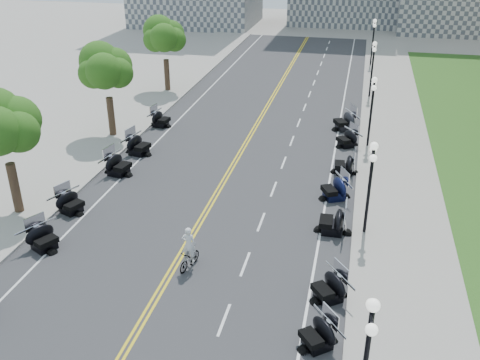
# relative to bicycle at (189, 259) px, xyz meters

# --- Properties ---
(ground) EXTENTS (160.00, 160.00, 0.00)m
(ground) POSITION_rel_bicycle_xyz_m (-0.74, 0.84, -0.48)
(ground) COLOR gray
(road) EXTENTS (16.00, 90.00, 0.01)m
(road) POSITION_rel_bicycle_xyz_m (-0.74, 10.84, -0.48)
(road) COLOR #333335
(road) RESTS_ON ground
(centerline_yellow_a) EXTENTS (0.12, 90.00, 0.00)m
(centerline_yellow_a) POSITION_rel_bicycle_xyz_m (-0.86, 10.84, -0.47)
(centerline_yellow_a) COLOR yellow
(centerline_yellow_a) RESTS_ON road
(centerline_yellow_b) EXTENTS (0.12, 90.00, 0.00)m
(centerline_yellow_b) POSITION_rel_bicycle_xyz_m (-0.62, 10.84, -0.47)
(centerline_yellow_b) COLOR yellow
(centerline_yellow_b) RESTS_ON road
(edge_line_north) EXTENTS (0.12, 90.00, 0.00)m
(edge_line_north) POSITION_rel_bicycle_xyz_m (5.66, 10.84, -0.47)
(edge_line_north) COLOR white
(edge_line_north) RESTS_ON road
(edge_line_south) EXTENTS (0.12, 90.00, 0.00)m
(edge_line_south) POSITION_rel_bicycle_xyz_m (-7.14, 10.84, -0.47)
(edge_line_south) COLOR white
(edge_line_south) RESTS_ON road
(lane_dash_5) EXTENTS (0.12, 2.00, 0.00)m
(lane_dash_5) POSITION_rel_bicycle_xyz_m (2.46, -3.16, -0.47)
(lane_dash_5) COLOR white
(lane_dash_5) RESTS_ON road
(lane_dash_6) EXTENTS (0.12, 2.00, 0.00)m
(lane_dash_6) POSITION_rel_bicycle_xyz_m (2.46, 0.84, -0.47)
(lane_dash_6) COLOR white
(lane_dash_6) RESTS_ON road
(lane_dash_7) EXTENTS (0.12, 2.00, 0.00)m
(lane_dash_7) POSITION_rel_bicycle_xyz_m (2.46, 4.84, -0.47)
(lane_dash_7) COLOR white
(lane_dash_7) RESTS_ON road
(lane_dash_8) EXTENTS (0.12, 2.00, 0.00)m
(lane_dash_8) POSITION_rel_bicycle_xyz_m (2.46, 8.84, -0.47)
(lane_dash_8) COLOR white
(lane_dash_8) RESTS_ON road
(lane_dash_9) EXTENTS (0.12, 2.00, 0.00)m
(lane_dash_9) POSITION_rel_bicycle_xyz_m (2.46, 12.84, -0.47)
(lane_dash_9) COLOR white
(lane_dash_9) RESTS_ON road
(lane_dash_10) EXTENTS (0.12, 2.00, 0.00)m
(lane_dash_10) POSITION_rel_bicycle_xyz_m (2.46, 16.84, -0.47)
(lane_dash_10) COLOR white
(lane_dash_10) RESTS_ON road
(lane_dash_11) EXTENTS (0.12, 2.00, 0.00)m
(lane_dash_11) POSITION_rel_bicycle_xyz_m (2.46, 20.84, -0.47)
(lane_dash_11) COLOR white
(lane_dash_11) RESTS_ON road
(lane_dash_12) EXTENTS (0.12, 2.00, 0.00)m
(lane_dash_12) POSITION_rel_bicycle_xyz_m (2.46, 24.84, -0.47)
(lane_dash_12) COLOR white
(lane_dash_12) RESTS_ON road
(lane_dash_13) EXTENTS (0.12, 2.00, 0.00)m
(lane_dash_13) POSITION_rel_bicycle_xyz_m (2.46, 28.84, -0.47)
(lane_dash_13) COLOR white
(lane_dash_13) RESTS_ON road
(lane_dash_14) EXTENTS (0.12, 2.00, 0.00)m
(lane_dash_14) POSITION_rel_bicycle_xyz_m (2.46, 32.84, -0.47)
(lane_dash_14) COLOR white
(lane_dash_14) RESTS_ON road
(lane_dash_15) EXTENTS (0.12, 2.00, 0.00)m
(lane_dash_15) POSITION_rel_bicycle_xyz_m (2.46, 36.84, -0.47)
(lane_dash_15) COLOR white
(lane_dash_15) RESTS_ON road
(lane_dash_16) EXTENTS (0.12, 2.00, 0.00)m
(lane_dash_16) POSITION_rel_bicycle_xyz_m (2.46, 40.84, -0.47)
(lane_dash_16) COLOR white
(lane_dash_16) RESTS_ON road
(lane_dash_17) EXTENTS (0.12, 2.00, 0.00)m
(lane_dash_17) POSITION_rel_bicycle_xyz_m (2.46, 44.84, -0.47)
(lane_dash_17) COLOR white
(lane_dash_17) RESTS_ON road
(lane_dash_18) EXTENTS (0.12, 2.00, 0.00)m
(lane_dash_18) POSITION_rel_bicycle_xyz_m (2.46, 48.84, -0.47)
(lane_dash_18) COLOR white
(lane_dash_18) RESTS_ON road
(lane_dash_19) EXTENTS (0.12, 2.00, 0.00)m
(lane_dash_19) POSITION_rel_bicycle_xyz_m (2.46, 52.84, -0.47)
(lane_dash_19) COLOR white
(lane_dash_19) RESTS_ON road
(sidewalk_north) EXTENTS (5.00, 90.00, 0.15)m
(sidewalk_north) POSITION_rel_bicycle_xyz_m (9.76, 10.84, -0.41)
(sidewalk_north) COLOR #9E9991
(sidewalk_north) RESTS_ON ground
(sidewalk_south) EXTENTS (5.00, 90.00, 0.15)m
(sidewalk_south) POSITION_rel_bicycle_xyz_m (-11.24, 10.84, -0.41)
(sidewalk_south) COLOR #9E9991
(sidewalk_south) RESTS_ON ground
(street_lamp_2) EXTENTS (0.50, 1.20, 4.90)m
(street_lamp_2) POSITION_rel_bicycle_xyz_m (7.86, 4.84, 2.12)
(street_lamp_2) COLOR black
(street_lamp_2) RESTS_ON sidewalk_north
(street_lamp_3) EXTENTS (0.50, 1.20, 4.90)m
(street_lamp_3) POSITION_rel_bicycle_xyz_m (7.86, 16.84, 2.12)
(street_lamp_3) COLOR black
(street_lamp_3) RESTS_ON sidewalk_north
(street_lamp_4) EXTENTS (0.50, 1.20, 4.90)m
(street_lamp_4) POSITION_rel_bicycle_xyz_m (7.86, 28.84, 2.12)
(street_lamp_4) COLOR black
(street_lamp_4) RESTS_ON sidewalk_north
(street_lamp_5) EXTENTS (0.50, 1.20, 4.90)m
(street_lamp_5) POSITION_rel_bicycle_xyz_m (7.86, 40.84, 2.12)
(street_lamp_5) COLOR black
(street_lamp_5) RESTS_ON sidewalk_north
(tree_2) EXTENTS (4.80, 4.80, 9.20)m
(tree_2) POSITION_rel_bicycle_xyz_m (-10.74, 2.84, 4.27)
(tree_2) COLOR #235619
(tree_2) RESTS_ON sidewalk_south
(tree_3) EXTENTS (4.80, 4.80, 9.20)m
(tree_3) POSITION_rel_bicycle_xyz_m (-10.74, 14.84, 4.27)
(tree_3) COLOR #235619
(tree_3) RESTS_ON sidewalk_south
(tree_4) EXTENTS (4.80, 4.80, 9.20)m
(tree_4) POSITION_rel_bicycle_xyz_m (-10.74, 26.84, 4.27)
(tree_4) COLOR #235619
(tree_4) RESTS_ON sidewalk_south
(motorcycle_n_4) EXTENTS (2.55, 2.55, 1.27)m
(motorcycle_n_4) POSITION_rel_bicycle_xyz_m (6.27, -3.81, 0.15)
(motorcycle_n_4) COLOR black
(motorcycle_n_4) RESTS_ON road
(motorcycle_n_5) EXTENTS (2.67, 2.67, 1.34)m
(motorcycle_n_5) POSITION_rel_bicycle_xyz_m (6.46, -0.89, 0.19)
(motorcycle_n_5) COLOR black
(motorcycle_n_5) RESTS_ON road
(motorcycle_n_6) EXTENTS (2.12, 2.12, 1.48)m
(motorcycle_n_6) POSITION_rel_bicycle_xyz_m (6.23, 4.64, 0.25)
(motorcycle_n_6) COLOR black
(motorcycle_n_6) RESTS_ON road
(motorcycle_n_7) EXTENTS (2.73, 2.73, 1.42)m
(motorcycle_n_7) POSITION_rel_bicycle_xyz_m (6.07, 8.44, 0.23)
(motorcycle_n_7) COLOR black
(motorcycle_n_7) RESTS_ON road
(motorcycle_n_8) EXTENTS (2.04, 2.04, 1.36)m
(motorcycle_n_8) POSITION_rel_bicycle_xyz_m (6.47, 12.08, 0.20)
(motorcycle_n_8) COLOR black
(motorcycle_n_8) RESTS_ON road
(motorcycle_n_9) EXTENTS (2.66, 2.66, 1.33)m
(motorcycle_n_9) POSITION_rel_bicycle_xyz_m (6.40, 16.67, 0.18)
(motorcycle_n_9) COLOR black
(motorcycle_n_9) RESTS_ON road
(motorcycle_n_10) EXTENTS (3.01, 3.01, 1.56)m
(motorcycle_n_10) POSITION_rel_bicycle_xyz_m (6.07, 20.06, 0.30)
(motorcycle_n_10) COLOR black
(motorcycle_n_10) RESTS_ON road
(motorcycle_s_5) EXTENTS (2.60, 2.60, 1.35)m
(motorcycle_s_5) POSITION_rel_bicycle_xyz_m (-7.46, -0.06, 0.19)
(motorcycle_s_5) COLOR black
(motorcycle_s_5) RESTS_ON road
(motorcycle_s_6) EXTENTS (2.45, 2.45, 1.32)m
(motorcycle_s_6) POSITION_rel_bicycle_xyz_m (-7.99, 3.56, 0.18)
(motorcycle_s_6) COLOR black
(motorcycle_s_6) RESTS_ON road
(motorcycle_s_7) EXTENTS (2.46, 2.46, 1.48)m
(motorcycle_s_7) POSITION_rel_bicycle_xyz_m (-7.49, 8.70, 0.26)
(motorcycle_s_7) COLOR black
(motorcycle_s_7) RESTS_ON road
(motorcycle_s_8) EXTENTS (2.53, 2.53, 1.49)m
(motorcycle_s_8) POSITION_rel_bicycle_xyz_m (-7.52, 12.05, 0.26)
(motorcycle_s_8) COLOR black
(motorcycle_s_8) RESTS_ON road
(motorcycle_s_9) EXTENTS (2.21, 2.21, 1.36)m
(motorcycle_s_9) POSITION_rel_bicycle_xyz_m (-7.99, 17.62, 0.20)
(motorcycle_s_9) COLOR black
(motorcycle_s_9) RESTS_ON road
(bicycle) EXTENTS (0.86, 1.67, 0.97)m
(bicycle) POSITION_rel_bicycle_xyz_m (0.00, 0.00, 0.00)
(bicycle) COLOR #A51414
(bicycle) RESTS_ON road
(cyclist_rider) EXTENTS (0.66, 0.43, 1.81)m
(cyclist_rider) POSITION_rel_bicycle_xyz_m (0.00, 0.00, 1.39)
(cyclist_rider) COLOR white
(cyclist_rider) RESTS_ON bicycle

